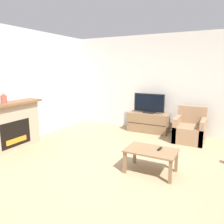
# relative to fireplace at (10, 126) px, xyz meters

# --- Properties ---
(ground_plane) EXTENTS (24.00, 24.00, 0.00)m
(ground_plane) POSITION_rel_fireplace_xyz_m (2.80, 0.12, -0.54)
(ground_plane) COLOR #9E8460
(wall_back) EXTENTS (12.00, 0.06, 2.70)m
(wall_back) POSITION_rel_fireplace_xyz_m (2.80, 3.02, 0.81)
(wall_back) COLOR beige
(wall_back) RESTS_ON ground
(wall_left) EXTENTS (0.06, 12.00, 2.70)m
(wall_left) POSITION_rel_fireplace_xyz_m (-0.19, 0.12, 0.81)
(wall_left) COLOR silver
(wall_left) RESTS_ON ground
(fireplace) EXTENTS (0.44, 1.47, 1.06)m
(fireplace) POSITION_rel_fireplace_xyz_m (0.00, 0.00, 0.00)
(fireplace) COLOR tan
(fireplace) RESTS_ON ground
(mantel_vase_centre_left) EXTENTS (0.12, 0.12, 0.21)m
(mantel_vase_centre_left) POSITION_rel_fireplace_xyz_m (0.02, -0.11, 0.61)
(mantel_vase_centre_left) COLOR #994C3D
(mantel_vase_centre_left) RESTS_ON fireplace
(tv_stand) EXTENTS (1.12, 0.46, 0.54)m
(tv_stand) POSITION_rel_fireplace_xyz_m (2.27, 2.72, -0.27)
(tv_stand) COLOR brown
(tv_stand) RESTS_ON ground
(tv) EXTENTS (0.86, 0.18, 0.55)m
(tv) POSITION_rel_fireplace_xyz_m (2.27, 2.72, 0.26)
(tv) COLOR black
(tv) RESTS_ON tv_stand
(armchair) EXTENTS (0.70, 0.76, 0.84)m
(armchair) POSITION_rel_fireplace_xyz_m (3.43, 2.42, -0.26)
(armchair) COLOR #937051
(armchair) RESTS_ON ground
(coffee_table) EXTENTS (0.86, 0.54, 0.41)m
(coffee_table) POSITION_rel_fireplace_xyz_m (3.09, 0.35, -0.19)
(coffee_table) COLOR brown
(coffee_table) RESTS_ON ground
(remote) EXTENTS (0.05, 0.15, 0.02)m
(remote) POSITION_rel_fireplace_xyz_m (3.22, 0.43, -0.12)
(remote) COLOR black
(remote) RESTS_ON coffee_table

